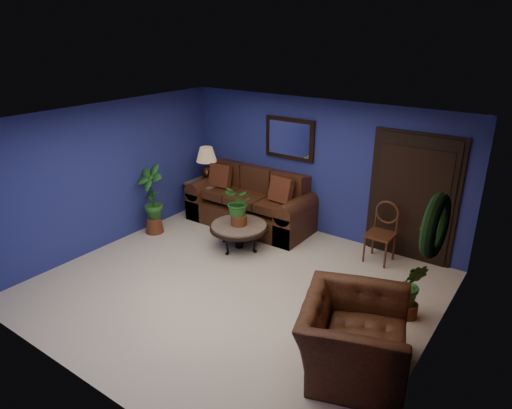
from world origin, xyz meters
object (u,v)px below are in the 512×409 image
Objects in this scene: armchair at (353,337)px; table_lamp at (207,160)px; sofa at (253,206)px; side_chair at (383,228)px; coffee_table at (239,228)px; end_table at (208,188)px.

table_lamp is at bearing 41.09° from armchair.
sofa reaches higher than armchair.
side_chair is at bearing -3.58° from armchair.
table_lamp is at bearing -177.37° from side_chair.
sofa is at bearing 112.83° from coffee_table.
table_lamp reaches higher than coffee_table.
sofa is at bearing 2.18° from end_table.
coffee_table is 0.78× the size of armchair.
armchair is (2.91, -1.69, 0.05)m from coffee_table.
side_chair reaches higher than coffee_table.
table_lamp reaches higher than sofa.
coffee_table is 1.39× the size of end_table.
sofa is 1.36m from table_lamp.
side_chair is at bearing 1.14° from end_table.
table_lamp reaches higher than end_table.
table_lamp is 0.69× the size of side_chair.
side_chair is at bearing 25.11° from coffee_table.
end_table is 0.73× the size of side_chair.
end_table is (-1.13, -0.04, 0.15)m from sofa.
armchair is at bearing -30.14° from coffee_table.
sofa is 1.87× the size of armchair.
sofa is 3.55× the size of table_lamp.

